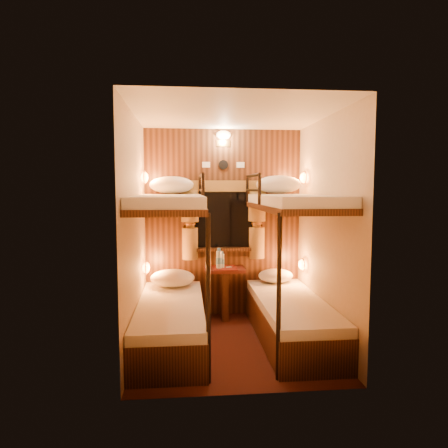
{
  "coord_description": "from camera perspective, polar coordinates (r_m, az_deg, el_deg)",
  "views": [
    {
      "loc": [
        -0.48,
        -4.09,
        1.65
      ],
      "look_at": [
        -0.07,
        0.15,
        1.27
      ],
      "focal_mm": 32.0,
      "sensor_mm": 36.0,
      "label": 1
    }
  ],
  "objects": [
    {
      "name": "pillow_lower_right",
      "position": [
        5.16,
        7.38,
        -7.33
      ],
      "size": [
        0.44,
        0.32,
        0.17
      ],
      "primitive_type": "ellipsoid",
      "color": "white",
      "rests_on": "bunk_right"
    },
    {
      "name": "bottle_left",
      "position": [
        5.01,
        -0.72,
        -5.11
      ],
      "size": [
        0.08,
        0.08,
        0.26
      ],
      "rotation": [
        0.0,
        0.0,
        -0.17
      ],
      "color": "#99BFE5",
      "rests_on": "table"
    },
    {
      "name": "bunk_right",
      "position": [
        4.45,
        9.53,
        -9.18
      ],
      "size": [
        0.72,
        1.9,
        1.82
      ],
      "color": "#311B0D",
      "rests_on": "floor"
    },
    {
      "name": "table",
      "position": [
        5.11,
        0.08,
        -8.87
      ],
      "size": [
        0.5,
        0.34,
        0.66
      ],
      "color": "#5B1F14",
      "rests_on": "floor"
    },
    {
      "name": "wall_back",
      "position": [
        5.18,
        -0.13,
        0.12
      ],
      "size": [
        2.4,
        0.0,
        2.4
      ],
      "primitive_type": "plane",
      "rotation": [
        1.57,
        0.0,
        0.0
      ],
      "color": "#C6B293",
      "rests_on": "floor"
    },
    {
      "name": "bottle_right",
      "position": [
        5.06,
        -0.28,
        -5.26
      ],
      "size": [
        0.06,
        0.06,
        0.21
      ],
      "rotation": [
        0.0,
        0.0,
        -0.09
      ],
      "color": "#99BFE5",
      "rests_on": "table"
    },
    {
      "name": "pillow_upper_right",
      "position": [
        4.94,
        7.8,
        5.61
      ],
      "size": [
        0.56,
        0.4,
        0.22
      ],
      "primitive_type": "ellipsoid",
      "color": "white",
      "rests_on": "bunk_right"
    },
    {
      "name": "back_fixtures",
      "position": [
        5.15,
        -0.08,
        11.76
      ],
      "size": [
        0.54,
        0.09,
        0.48
      ],
      "color": "black",
      "rests_on": "back_panel"
    },
    {
      "name": "curtains",
      "position": [
        5.1,
        -0.05,
        0.76
      ],
      "size": [
        1.1,
        0.22,
        1.0
      ],
      "color": "olive",
      "rests_on": "back_panel"
    },
    {
      "name": "pillow_lower_left",
      "position": [
        4.93,
        -7.37,
        -7.67
      ],
      "size": [
        0.54,
        0.39,
        0.21
      ],
      "primitive_type": "ellipsoid",
      "color": "white",
      "rests_on": "bunk_left"
    },
    {
      "name": "wall_left",
      "position": [
        4.15,
        -12.64,
        -1.25
      ],
      "size": [
        0.0,
        2.4,
        2.4
      ],
      "primitive_type": "plane",
      "rotation": [
        1.57,
        0.0,
        1.57
      ],
      "color": "#C6B293",
      "rests_on": "floor"
    },
    {
      "name": "sachet_b",
      "position": [
        5.11,
        0.72,
        -6.16
      ],
      "size": [
        0.09,
        0.08,
        0.01
      ],
      "primitive_type": "cube",
      "rotation": [
        0.0,
        0.0,
        0.41
      ],
      "color": "silver",
      "rests_on": "table"
    },
    {
      "name": "reading_lamps",
      "position": [
        4.83,
        0.26,
        0.24
      ],
      "size": [
        2.0,
        0.2,
        1.25
      ],
      "color": "orange",
      "rests_on": "wall_left"
    },
    {
      "name": "back_panel",
      "position": [
        5.17,
        -0.11,
        0.11
      ],
      "size": [
        2.0,
        0.03,
        2.4
      ],
      "primitive_type": "cube",
      "color": "#311B0D",
      "rests_on": "floor"
    },
    {
      "name": "bunk_left",
      "position": [
        4.3,
        -7.63,
        -9.64
      ],
      "size": [
        0.72,
        1.9,
        1.82
      ],
      "color": "#311B0D",
      "rests_on": "floor"
    },
    {
      "name": "wall_front",
      "position": [
        3.11,
        3.48,
        -3.24
      ],
      "size": [
        2.4,
        0.0,
        2.4
      ],
      "primitive_type": "plane",
      "rotation": [
        -1.57,
        0.0,
        0.0
      ],
      "color": "#C6B293",
      "rests_on": "floor"
    },
    {
      "name": "wall_right",
      "position": [
        4.37,
        14.35,
        -0.97
      ],
      "size": [
        0.0,
        2.4,
        2.4
      ],
      "primitive_type": "plane",
      "rotation": [
        1.57,
        0.0,
        -1.57
      ],
      "color": "#C6B293",
      "rests_on": "floor"
    },
    {
      "name": "floor",
      "position": [
        4.44,
        1.19,
        -16.73
      ],
      "size": [
        2.1,
        2.1,
        0.0
      ],
      "primitive_type": "plane",
      "color": "#37100F",
      "rests_on": "ground"
    },
    {
      "name": "sachet_a",
      "position": [
        5.09,
        0.67,
        -6.2
      ],
      "size": [
        0.09,
        0.08,
        0.01
      ],
      "primitive_type": "cube",
      "rotation": [
        0.0,
        0.0,
        0.32
      ],
      "color": "silver",
      "rests_on": "table"
    },
    {
      "name": "pillow_upper_left",
      "position": [
        4.88,
        -7.5,
        5.55
      ],
      "size": [
        0.53,
        0.38,
        0.21
      ],
      "primitive_type": "ellipsoid",
      "color": "white",
      "rests_on": "bunk_left"
    },
    {
      "name": "window",
      "position": [
        5.14,
        -0.08,
        -0.13
      ],
      "size": [
        1.0,
        0.12,
        0.79
      ],
      "color": "black",
      "rests_on": "back_panel"
    },
    {
      "name": "ceiling",
      "position": [
        4.18,
        1.26,
        15.42
      ],
      "size": [
        2.1,
        2.1,
        0.0
      ],
      "primitive_type": "plane",
      "rotation": [
        3.14,
        0.0,
        0.0
      ],
      "color": "silver",
      "rests_on": "wall_back"
    }
  ]
}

